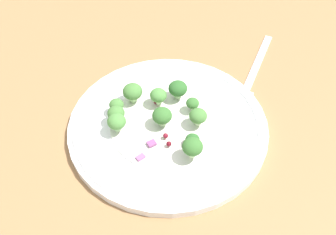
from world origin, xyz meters
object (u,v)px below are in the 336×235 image
at_px(broccoli_floret_0, 198,116).
at_px(fork, 253,72).
at_px(broccoli_floret_2, 192,102).
at_px(plate, 168,126).
at_px(broccoli_floret_1, 116,105).

bearing_deg(broccoli_floret_0, fork, -63.29).
bearing_deg(broccoli_floret_0, broccoli_floret_2, -10.30).
bearing_deg(broccoli_floret_2, plate, 103.23).
bearing_deg(broccoli_floret_1, fork, -90.08).
relative_size(broccoli_floret_0, fork, 0.17).
xyz_separation_m(broccoli_floret_0, broccoli_floret_1, (0.07, 0.10, -0.00)).
relative_size(broccoli_floret_0, broccoli_floret_1, 1.20).
bearing_deg(broccoli_floret_2, broccoli_floret_1, 67.66).
relative_size(broccoli_floret_0, broccoli_floret_2, 1.32).
distance_m(plate, broccoli_floret_1, 0.08).
relative_size(plate, broccoli_floret_0, 11.17).
height_order(plate, fork, plate).
bearing_deg(broccoli_floret_1, broccoli_floret_2, -112.34).
height_order(broccoli_floret_1, fork, broccoli_floret_1).
xyz_separation_m(plate, broccoli_floret_1, (0.05, 0.06, 0.02)).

